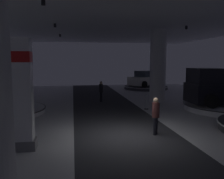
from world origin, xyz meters
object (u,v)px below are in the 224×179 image
object	(u,v)px
display_platform_deep_right	(146,87)
visitor_walking_near	(101,90)
display_car_deep_right	(146,79)
brand_sign_pylon	(16,93)
visitor_walking_far	(156,114)
column_right	(158,66)

from	to	relation	value
display_platform_deep_right	visitor_walking_near	xyz separation A→B (m)	(-5.99, -7.91, 0.71)
display_car_deep_right	brand_sign_pylon	bearing A→B (deg)	-119.80
brand_sign_pylon	visitor_walking_far	bearing A→B (deg)	9.72
display_car_deep_right	visitor_walking_far	world-z (taller)	display_car_deep_right
visitor_walking_far	brand_sign_pylon	bearing A→B (deg)	-170.28
display_platform_deep_right	column_right	bearing A→B (deg)	-101.17
column_right	brand_sign_pylon	xyz separation A→B (m)	(-8.42, -9.18, -0.74)
brand_sign_pylon	display_car_deep_right	xyz separation A→B (m)	(10.04, 17.54, -0.90)
column_right	visitor_walking_near	size ratio (longest dim) A/B	3.46
brand_sign_pylon	visitor_walking_far	size ratio (longest dim) A/B	2.44
brand_sign_pylon	visitor_walking_near	size ratio (longest dim) A/B	2.44
column_right	display_car_deep_right	size ratio (longest dim) A/B	1.22
display_car_deep_right	visitor_walking_far	distance (m)	17.26
column_right	visitor_walking_far	distance (m)	8.99
brand_sign_pylon	visitor_walking_near	xyz separation A→B (m)	(4.08, 9.64, -1.11)
display_car_deep_right	visitor_walking_near	bearing A→B (deg)	-127.08
column_right	display_platform_deep_right	size ratio (longest dim) A/B	1.12
brand_sign_pylon	visitor_walking_near	distance (m)	10.53
display_platform_deep_right	visitor_walking_near	world-z (taller)	visitor_walking_near
display_platform_deep_right	visitor_walking_far	size ratio (longest dim) A/B	3.09
display_car_deep_right	display_platform_deep_right	bearing A→B (deg)	33.47
brand_sign_pylon	visitor_walking_far	xyz separation A→B (m)	(5.38, 0.92, -1.11)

